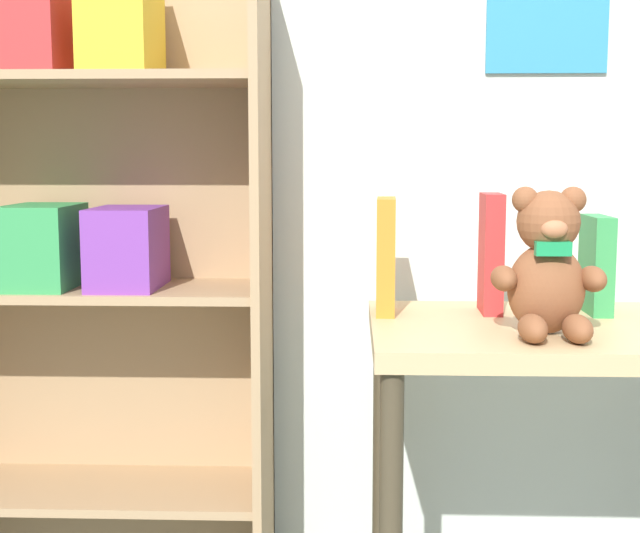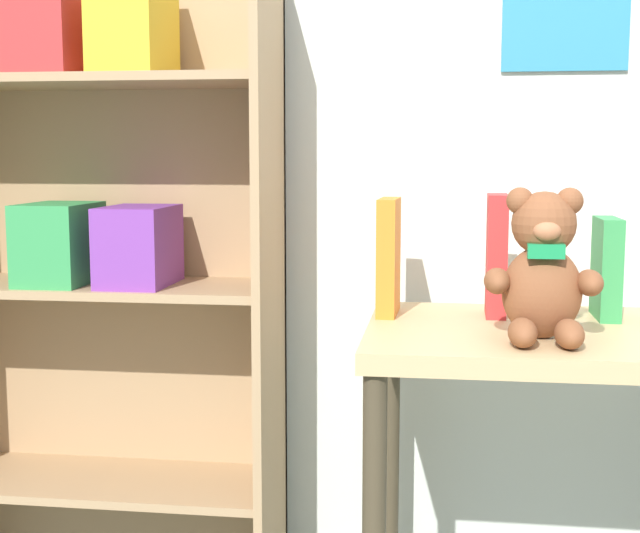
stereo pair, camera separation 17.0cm
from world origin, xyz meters
TOP-DOWN VIEW (x-y plane):
  - wall_back at (0.00, 1.49)m, footprint 4.80×0.07m
  - bookshelf_side at (-0.87, 1.33)m, footprint 0.75×0.29m
  - display_table at (0.06, 1.11)m, footprint 0.68×0.50m
  - teddy_bear at (0.02, 1.02)m, footprint 0.20×0.18m
  - book_standing_orange at (-0.25, 1.22)m, footprint 0.04×0.13m
  - book_standing_red at (-0.04, 1.23)m, footprint 0.04×0.11m
  - book_standing_green at (0.17, 1.24)m, footprint 0.04×0.13m

SIDE VIEW (x-z plane):
  - display_table at x=0.06m, z-range 0.23..0.88m
  - book_standing_green at x=0.17m, z-range 0.65..0.84m
  - book_standing_orange at x=-0.25m, z-range 0.65..0.88m
  - teddy_bear at x=0.02m, z-range 0.64..0.90m
  - book_standing_red at x=-0.04m, z-range 0.65..0.89m
  - bookshelf_side at x=-0.87m, z-range 0.10..1.46m
  - wall_back at x=0.00m, z-range 0.00..2.50m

